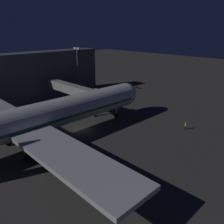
{
  "coord_description": "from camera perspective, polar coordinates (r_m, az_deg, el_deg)",
  "views": [
    {
      "loc": [
        -40.37,
        29.59,
        22.25
      ],
      "look_at": [
        -3.0,
        -7.0,
        3.5
      ],
      "focal_mm": 37.41,
      "sensor_mm": 36.0,
      "label": 1
    }
  ],
  "objects": [
    {
      "name": "apron_floodlight_mast",
      "position": [
        82.47,
        -8.38,
        10.67
      ],
      "size": [
        2.9,
        0.5,
        16.31
      ],
      "color": "#59595E",
      "rests_on": "ground_plane"
    },
    {
      "name": "airliner_at_gate",
      "position": [
        46.61,
        -20.8,
        -2.45
      ],
      "size": [
        56.45,
        62.8,
        19.84
      ],
      "color": "silver",
      "rests_on": "ground_plane"
    },
    {
      "name": "ground_plane",
      "position": [
        54.78,
        -7.47,
        -4.42
      ],
      "size": [
        320.0,
        320.0,
        0.0
      ],
      "primitive_type": "plane",
      "color": "#383533"
    },
    {
      "name": "ground_crew_near_nose_gear",
      "position": [
        56.83,
        17.54,
        -3.19
      ],
      "size": [
        0.4,
        0.4,
        1.85
      ],
      "color": "black",
      "rests_on": "ground_plane"
    },
    {
      "name": "traffic_cone_nose_port",
      "position": [
        64.12,
        5.89,
        -0.43
      ],
      "size": [
        0.36,
        0.36,
        0.55
      ],
      "primitive_type": "cone",
      "color": "orange",
      "rests_on": "ground_plane"
    },
    {
      "name": "traffic_cone_nose_starboard",
      "position": [
        66.83,
        3.01,
        0.5
      ],
      "size": [
        0.36,
        0.36,
        0.55
      ],
      "primitive_type": "cone",
      "color": "orange",
      "rests_on": "ground_plane"
    },
    {
      "name": "jet_bridge",
      "position": [
        66.62,
        -8.68,
        5.2
      ],
      "size": [
        22.83,
        3.4,
        7.34
      ],
      "color": "#9E9E99",
      "rests_on": "ground_plane"
    }
  ]
}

